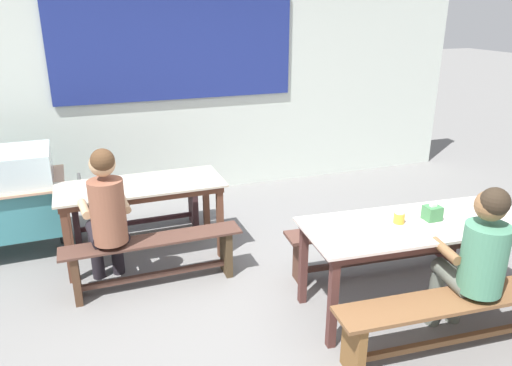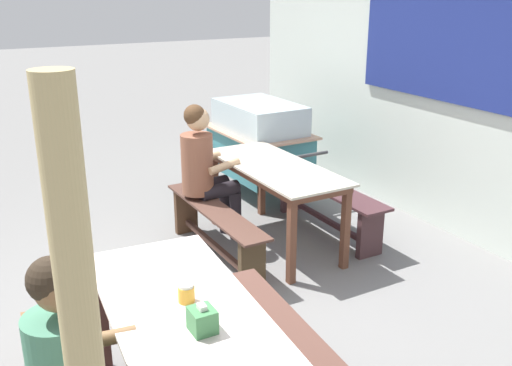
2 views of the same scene
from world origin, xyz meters
name	(u,v)px [view 2 (image 2 of 2)]	position (x,y,z in m)	size (l,w,h in m)	color
ground_plane	(189,324)	(0.00, 0.00, 0.00)	(40.00, 40.00, 0.00)	slate
backdrop_wall	(497,84)	(-0.01, 2.88, 1.47)	(7.58, 0.23, 2.79)	silver
dining_table_far	(275,174)	(-0.87, 1.20, 0.68)	(1.56, 0.67, 0.76)	#BBB29E
dining_table_near	(192,333)	(1.09, -0.41, 0.69)	(1.90, 0.84, 0.76)	silver
bench_far_back	(328,202)	(-0.87, 1.80, 0.30)	(1.50, 0.32, 0.46)	#44282C
bench_far_front	(215,227)	(-0.86, 0.61, 0.29)	(1.55, 0.28, 0.46)	#4C3128
bench_near_back	(299,366)	(1.13, 0.19, 0.32)	(1.77, 0.38, 0.46)	#53342B
food_cart	(259,140)	(-2.20, 1.77, 0.60)	(1.57, 0.88, 1.04)	teal
person_left_back_turned	(205,166)	(-1.21, 0.68, 0.74)	(0.43, 0.55, 1.31)	black
tissue_box	(202,320)	(1.20, -0.39, 0.82)	(0.13, 0.11, 0.14)	#3C7A47
condiment_jar	(186,293)	(0.92, -0.36, 0.81)	(0.09, 0.09, 0.10)	gold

